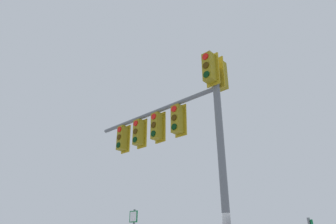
{
  "coord_description": "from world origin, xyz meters",
  "views": [
    {
      "loc": [
        -5.17,
        -5.21,
        1.86
      ],
      "look_at": [
        0.74,
        1.19,
        5.74
      ],
      "focal_mm": 31.32,
      "sensor_mm": 36.0,
      "label": 1
    }
  ],
  "objects": [
    {
      "name": "signal_mast_assembly",
      "position": [
        0.79,
        0.76,
        5.11
      ],
      "size": [
        1.0,
        5.51,
        6.99
      ],
      "color": "slate",
      "rests_on": "ground"
    }
  ]
}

